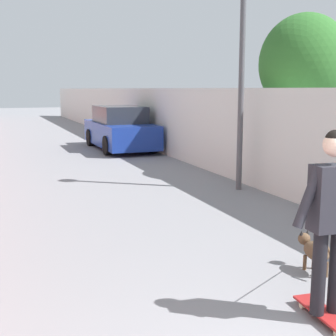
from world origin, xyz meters
The scene contains 8 objects.
ground_plane centered at (14.00, 0.00, 0.00)m, with size 80.00×80.00×0.00m, color gray.
fence_right centered at (12.00, -3.27, 1.08)m, with size 48.00×0.30×2.16m, color silver.
tree_right_near centered at (7.50, -4.67, 2.70)m, with size 2.10×2.10×3.86m.
lamp_post centered at (6.98, -2.72, 3.15)m, with size 0.36×0.36×4.64m.
skateboard centered at (1.64, -0.59, 0.07)m, with size 0.82×0.28×0.08m.
person_skateboarder centered at (1.64, -0.59, 1.08)m, with size 0.26×0.71×1.71m.
dog centered at (2.64, -1.25, 0.27)m, with size 1.31×0.79×1.06m.
car_near centered at (14.46, -2.12, 0.72)m, with size 4.39×1.80×1.54m.
Camera 1 is at (-1.59, 2.22, 2.15)m, focal length 49.48 mm.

